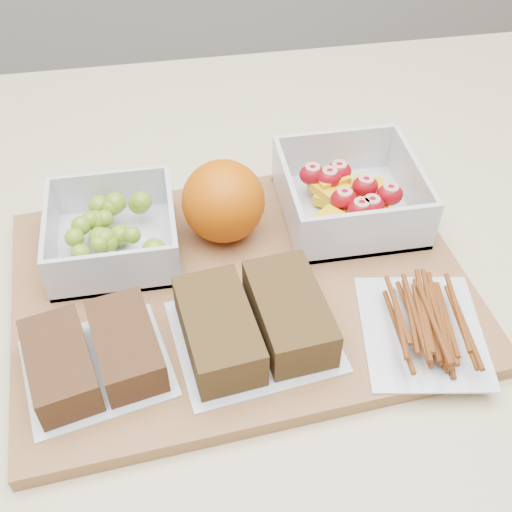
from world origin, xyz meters
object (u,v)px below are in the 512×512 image
Objects in this scene: fruit_container at (349,196)px; sandwich_bag_left at (94,356)px; cutting_board at (242,288)px; grape_container at (114,232)px; orange at (223,201)px; pretzel_bag at (425,322)px; sandwich_bag_center at (254,322)px.

sandwich_bag_left is at bearing -149.04° from fruit_container.
grape_container is (-0.11, 0.07, 0.03)m from cutting_board.
pretzel_bag is (0.15, -0.16, -0.03)m from orange.
cutting_board is 0.13m from grape_container.
fruit_container is 0.96× the size of pretzel_bag.
sandwich_bag_left is at bearing -130.90° from orange.
orange is 0.20m from sandwich_bag_left.
fruit_container reaches higher than pretzel_bag.
cutting_board is 2.97× the size of pretzel_bag.
cutting_board is 0.07m from sandwich_bag_center.
grape_container is 0.17m from sandwich_bag_center.
sandwich_bag_center is at bearing 172.45° from pretzel_bag.
grape_container reaches higher than sandwich_bag_center.
cutting_board is 5.14× the size of orange.
fruit_container is at bearing 3.36° from orange.
pretzel_bag is at bearing -29.96° from grape_container.
pretzel_bag is (0.15, -0.08, 0.02)m from cutting_board.
sandwich_bag_center is (0.13, 0.01, 0.00)m from sandwich_bag_left.
grape_container is 0.11m from orange.
fruit_container is at bearing 97.91° from pretzel_bag.
cutting_board is at bearing 90.91° from sandwich_bag_center.
sandwich_bag_left is at bearing -154.84° from cutting_board.
pretzel_bag is at bearing -1.84° from sandwich_bag_left.
fruit_container is 0.30m from sandwich_bag_left.
orange is at bearing 90.63° from cutting_board.
grape_container is at bearing 150.04° from pretzel_bag.
cutting_board is 0.17m from pretzel_bag.
sandwich_bag_left is at bearing -175.61° from sandwich_bag_center.
grape_container is at bearing -177.06° from orange.
sandwich_bag_left is 0.95× the size of pretzel_bag.
grape_container is 0.30m from pretzel_bag.
orange reaches higher than grape_container.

